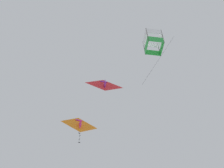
{
  "coord_description": "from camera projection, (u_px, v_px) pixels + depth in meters",
  "views": [
    {
      "loc": [
        26.3,
        -1.34,
        13.58
      ],
      "look_at": [
        -0.73,
        0.32,
        34.95
      ],
      "focal_mm": 60.37,
      "sensor_mm": 36.0,
      "label": 1
    }
  ],
  "objects": [
    {
      "name": "kite_box_upper_right",
      "position": [
        153.0,
        42.0,
        33.35
      ],
      "size": [
        2.8,
        2.92,
        7.42
      ],
      "rotation": [
        0.24,
        0.0,
        4.8
      ],
      "color": "white"
    },
    {
      "name": "kite_delta_near_left",
      "position": [
        104.0,
        85.0,
        36.82
      ],
      "size": [
        1.34,
        2.83,
        1.58
      ],
      "rotation": [
        0.47,
        0.0,
        4.87
      ],
      "color": "red"
    },
    {
      "name": "kite_delta_mid_left",
      "position": [
        79.0,
        125.0,
        33.26
      ],
      "size": [
        1.39,
        2.52,
        2.72
      ],
      "rotation": [
        0.42,
        0.0,
        5.02
      ],
      "color": "orange"
    }
  ]
}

